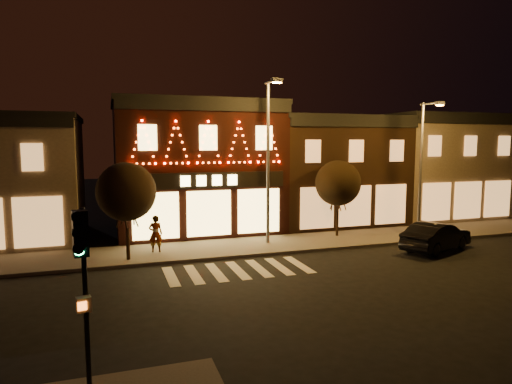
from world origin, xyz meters
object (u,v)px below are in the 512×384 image
traffic_signal_near (83,268)px  dark_sedan (436,236)px  pedestrian (156,234)px  streetlamp_mid (269,150)px

traffic_signal_near → dark_sedan: 19.58m
dark_sedan → pedestrian: size_ratio=2.45×
traffic_signal_near → pedestrian: bearing=67.1°
dark_sedan → pedestrian: (-14.28, 3.75, 0.33)m
streetlamp_mid → pedestrian: streetlamp_mid is taller
traffic_signal_near → streetlamp_mid: bearing=44.7°
pedestrian → streetlamp_mid: bearing=-172.6°
traffic_signal_near → streetlamp_mid: streetlamp_mid is taller
pedestrian → dark_sedan: bearing=172.8°
streetlamp_mid → dark_sedan: bearing=-30.6°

